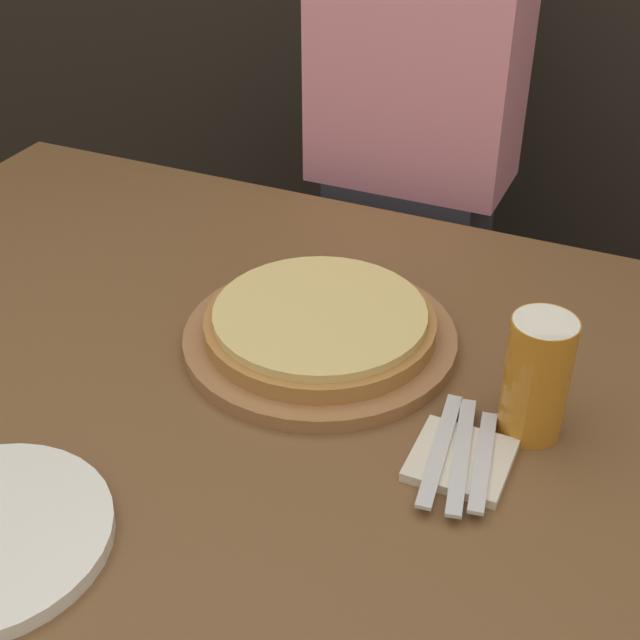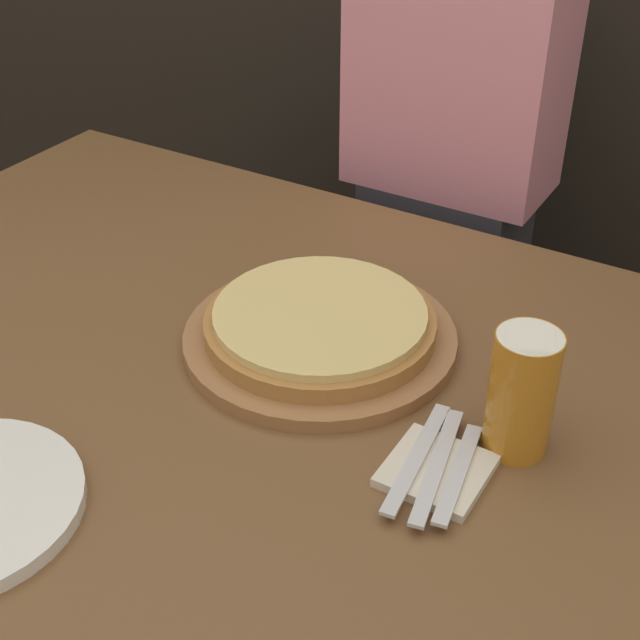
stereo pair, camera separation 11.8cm
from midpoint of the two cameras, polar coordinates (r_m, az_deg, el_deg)
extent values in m
cube|color=brown|center=(1.43, -7.05, -15.60)|extent=(1.45, 1.02, 0.76)
cylinder|color=#99663D|center=(1.20, -2.82, -1.28)|extent=(0.37, 0.37, 0.02)
cylinder|color=#A87038|center=(1.19, -2.85, -0.42)|extent=(0.31, 0.31, 0.02)
cylinder|color=#E0C175|center=(1.18, -2.87, 0.31)|extent=(0.29, 0.29, 0.01)
cylinder|color=#B7701E|center=(1.04, 10.56, -3.75)|extent=(0.08, 0.08, 0.16)
cylinder|color=white|center=(1.00, 10.96, -0.64)|extent=(0.07, 0.07, 0.02)
cube|color=beige|center=(1.02, 5.72, -9.04)|extent=(0.11, 0.11, 0.01)
cube|color=silver|center=(1.02, 4.41, -8.32)|extent=(0.04, 0.19, 0.00)
cube|color=silver|center=(1.02, 5.75, -8.69)|extent=(0.06, 0.19, 0.00)
cube|color=silver|center=(1.01, 7.10, -9.05)|extent=(0.05, 0.17, 0.00)
cube|color=#33333D|center=(1.91, 3.37, -0.99)|extent=(0.29, 0.20, 0.74)
cube|color=pink|center=(1.65, 4.06, 15.79)|extent=(0.36, 0.20, 0.42)
camera|label=1|loc=(0.06, -92.86, -1.93)|focal=50.00mm
camera|label=2|loc=(0.06, 87.14, 1.93)|focal=50.00mm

